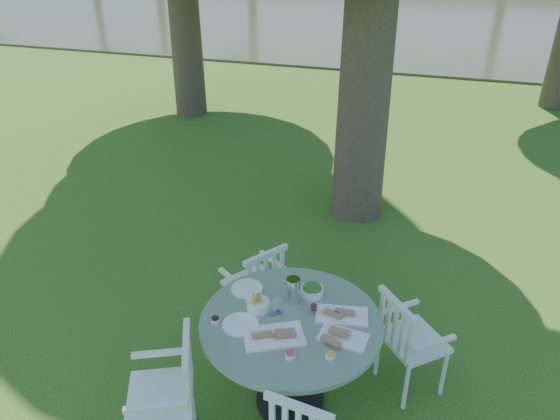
# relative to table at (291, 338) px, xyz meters

# --- Properties ---
(ground) EXTENTS (140.00, 140.00, 0.00)m
(ground) POSITION_rel_table_xyz_m (-0.56, 1.44, -0.69)
(ground) COLOR #1F420D
(ground) RESTS_ON ground
(table) EXTENTS (1.38, 1.38, 0.86)m
(table) POSITION_rel_table_xyz_m (0.00, 0.00, 0.00)
(table) COLOR black
(table) RESTS_ON ground
(chair_ne) EXTENTS (0.65, 0.65, 0.94)m
(chair_ne) POSITION_rel_table_xyz_m (0.84, 0.41, -0.14)
(chair_ne) COLOR silver
(chair_ne) RESTS_ON ground
(chair_nw) EXTENTS (0.63, 0.64, 0.93)m
(chair_nw) POSITION_rel_table_xyz_m (-0.52, 0.79, -0.15)
(chair_nw) COLOR silver
(chair_nw) RESTS_ON ground
(chair_sw) EXTENTS (0.63, 0.65, 1.00)m
(chair_sw) POSITION_rel_table_xyz_m (-0.70, -0.62, -0.11)
(chair_sw) COLOR silver
(chair_sw) RESTS_ON ground
(tableware) EXTENTS (1.17, 0.87, 0.22)m
(tableware) POSITION_rel_table_xyz_m (-0.03, 0.09, 0.21)
(tableware) COLOR white
(tableware) RESTS_ON table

